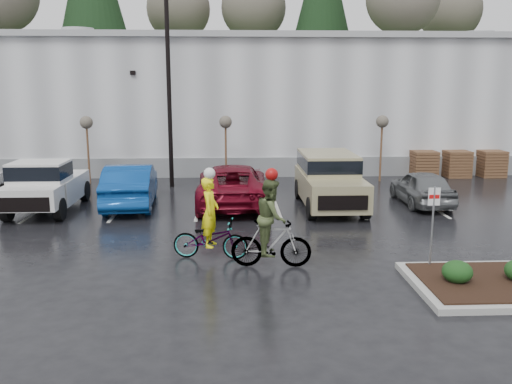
{
  "coord_description": "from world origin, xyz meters",
  "views": [
    {
      "loc": [
        -1.23,
        -12.75,
        4.74
      ],
      "look_at": [
        -0.46,
        4.18,
        1.3
      ],
      "focal_mm": 38.0,
      "sensor_mm": 36.0,
      "label": 1
    }
  ],
  "objects_px": {
    "pickup_white": "(49,184)",
    "suv_tan": "(330,181)",
    "sapling_west": "(87,126)",
    "sapling_mid": "(226,126)",
    "lamppost": "(168,61)",
    "pallet_stack_c": "(491,164)",
    "car_grey": "(422,187)",
    "car_red": "(233,185)",
    "pallet_stack_a": "(424,164)",
    "car_blue": "(131,185)",
    "fire_lane_sign": "(433,218)",
    "cyclist_olive": "(271,232)",
    "pallet_stack_b": "(456,164)",
    "sapling_east": "(382,125)",
    "cyclist_hivis": "(210,231)"
  },
  "relations": [
    {
      "from": "pickup_white",
      "to": "suv_tan",
      "type": "relative_size",
      "value": 1.02
    },
    {
      "from": "sapling_west",
      "to": "sapling_mid",
      "type": "relative_size",
      "value": 1.0
    },
    {
      "from": "lamppost",
      "to": "pallet_stack_c",
      "type": "height_order",
      "value": "lamppost"
    },
    {
      "from": "pallet_stack_c",
      "to": "car_grey",
      "type": "distance_m",
      "value": 8.45
    },
    {
      "from": "lamppost",
      "to": "car_grey",
      "type": "distance_m",
      "value": 12.13
    },
    {
      "from": "car_red",
      "to": "car_grey",
      "type": "relative_size",
      "value": 1.44
    },
    {
      "from": "pallet_stack_a",
      "to": "lamppost",
      "type": "bearing_deg",
      "value": -170.91
    },
    {
      "from": "sapling_mid",
      "to": "pickup_white",
      "type": "height_order",
      "value": "sapling_mid"
    },
    {
      "from": "pallet_stack_a",
      "to": "sapling_mid",
      "type": "bearing_deg",
      "value": -174.29
    },
    {
      "from": "lamppost",
      "to": "sapling_mid",
      "type": "distance_m",
      "value": 4.0
    },
    {
      "from": "lamppost",
      "to": "car_blue",
      "type": "distance_m",
      "value": 6.36
    },
    {
      "from": "car_red",
      "to": "pickup_white",
      "type": "bearing_deg",
      "value": 2.5
    },
    {
      "from": "car_red",
      "to": "lamppost",
      "type": "bearing_deg",
      "value": -55.08
    },
    {
      "from": "pallet_stack_c",
      "to": "fire_lane_sign",
      "type": "distance_m",
      "value": 16.07
    },
    {
      "from": "cyclist_olive",
      "to": "sapling_west",
      "type": "bearing_deg",
      "value": 37.2
    },
    {
      "from": "pallet_stack_a",
      "to": "fire_lane_sign",
      "type": "xyz_separation_m",
      "value": [
        -4.7,
        -13.8,
        0.73
      ]
    },
    {
      "from": "fire_lane_sign",
      "to": "car_blue",
      "type": "xyz_separation_m",
      "value": [
        -8.95,
        7.86,
        -0.57
      ]
    },
    {
      "from": "sapling_west",
      "to": "car_red",
      "type": "xyz_separation_m",
      "value": [
        6.8,
        -4.95,
        -1.92
      ]
    },
    {
      "from": "fire_lane_sign",
      "to": "suv_tan",
      "type": "distance_m",
      "value": 7.36
    },
    {
      "from": "sapling_mid",
      "to": "pallet_stack_a",
      "type": "xyz_separation_m",
      "value": [
        10.0,
        1.0,
        -2.05
      ]
    },
    {
      "from": "pallet_stack_c",
      "to": "car_red",
      "type": "xyz_separation_m",
      "value": [
        -13.2,
        -5.95,
        0.14
      ]
    },
    {
      "from": "pickup_white",
      "to": "suv_tan",
      "type": "bearing_deg",
      "value": -1.4
    },
    {
      "from": "pallet_stack_b",
      "to": "car_blue",
      "type": "xyz_separation_m",
      "value": [
        -15.35,
        -5.94,
        0.16
      ]
    },
    {
      "from": "suv_tan",
      "to": "cyclist_olive",
      "type": "distance_m",
      "value": 7.24
    },
    {
      "from": "car_red",
      "to": "cyclist_olive",
      "type": "bearing_deg",
      "value": 97.14
    },
    {
      "from": "pickup_white",
      "to": "car_grey",
      "type": "relative_size",
      "value": 1.29
    },
    {
      "from": "lamppost",
      "to": "car_red",
      "type": "xyz_separation_m",
      "value": [
        2.8,
        -3.95,
        -4.88
      ]
    },
    {
      "from": "pallet_stack_c",
      "to": "sapling_east",
      "type": "bearing_deg",
      "value": -170.54
    },
    {
      "from": "sapling_west",
      "to": "car_blue",
      "type": "relative_size",
      "value": 0.63
    },
    {
      "from": "car_blue",
      "to": "car_grey",
      "type": "xyz_separation_m",
      "value": [
        11.39,
        -0.23,
        -0.14
      ]
    },
    {
      "from": "lamppost",
      "to": "pallet_stack_b",
      "type": "bearing_deg",
      "value": 8.02
    },
    {
      "from": "suv_tan",
      "to": "fire_lane_sign",
      "type": "bearing_deg",
      "value": -79.91
    },
    {
      "from": "car_blue",
      "to": "suv_tan",
      "type": "distance_m",
      "value": 7.69
    },
    {
      "from": "fire_lane_sign",
      "to": "pickup_white",
      "type": "relative_size",
      "value": 0.42
    },
    {
      "from": "sapling_mid",
      "to": "cyclist_hivis",
      "type": "height_order",
      "value": "sapling_mid"
    },
    {
      "from": "lamppost",
      "to": "pallet_stack_a",
      "type": "relative_size",
      "value": 6.83
    },
    {
      "from": "fire_lane_sign",
      "to": "cyclist_olive",
      "type": "relative_size",
      "value": 0.84
    },
    {
      "from": "pallet_stack_c",
      "to": "car_blue",
      "type": "height_order",
      "value": "car_blue"
    },
    {
      "from": "sapling_mid",
      "to": "suv_tan",
      "type": "relative_size",
      "value": 0.63
    },
    {
      "from": "sapling_west",
      "to": "cyclist_hivis",
      "type": "distance_m",
      "value": 13.2
    },
    {
      "from": "pallet_stack_c",
      "to": "cyclist_olive",
      "type": "xyz_separation_m",
      "value": [
        -12.22,
        -13.27,
        0.26
      ]
    },
    {
      "from": "pallet_stack_a",
      "to": "pallet_stack_c",
      "type": "distance_m",
      "value": 3.5
    },
    {
      "from": "sapling_mid",
      "to": "fire_lane_sign",
      "type": "height_order",
      "value": "sapling_mid"
    },
    {
      "from": "pallet_stack_b",
      "to": "sapling_east",
      "type": "bearing_deg",
      "value": -166.61
    },
    {
      "from": "sapling_east",
      "to": "cyclist_hivis",
      "type": "bearing_deg",
      "value": -124.22
    },
    {
      "from": "pallet_stack_b",
      "to": "pallet_stack_a",
      "type": "bearing_deg",
      "value": 180.0
    },
    {
      "from": "sapling_mid",
      "to": "pallet_stack_a",
      "type": "relative_size",
      "value": 2.37
    },
    {
      "from": "pickup_white",
      "to": "cyclist_hivis",
      "type": "bearing_deg",
      "value": -44.43
    },
    {
      "from": "pallet_stack_a",
      "to": "suv_tan",
      "type": "bearing_deg",
      "value": -132.36
    },
    {
      "from": "sapling_west",
      "to": "car_red",
      "type": "bearing_deg",
      "value": -36.02
    }
  ]
}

